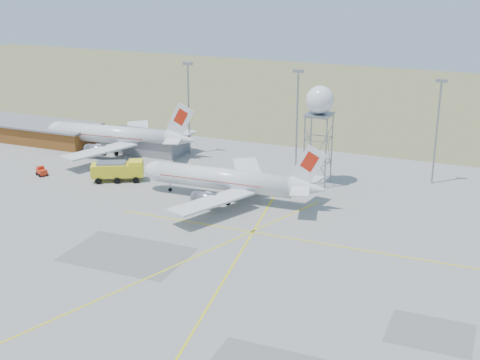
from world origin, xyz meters
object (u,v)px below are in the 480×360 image
at_px(airliner_far, 116,135).
at_px(baggage_tug, 42,172).
at_px(fire_truck, 119,171).
at_px(radar_tower, 319,130).
at_px(airliner_main, 226,180).

bearing_deg(airliner_far, baggage_tug, 71.86).
height_order(airliner_far, fire_truck, airliner_far).
bearing_deg(radar_tower, fire_truck, -160.08).
height_order(airliner_main, radar_tower, radar_tower).
distance_m(fire_truck, baggage_tug, 16.71).
height_order(airliner_far, baggage_tug, airliner_far).
xyz_separation_m(radar_tower, fire_truck, (-36.66, -13.28, -8.91)).
height_order(airliner_far, radar_tower, radar_tower).
xyz_separation_m(airliner_far, baggage_tug, (-4.83, -20.33, -3.11)).
xyz_separation_m(airliner_main, radar_tower, (12.91, 14.60, 7.19)).
distance_m(airliner_far, baggage_tug, 21.12).
bearing_deg(radar_tower, airliner_far, 175.44).
height_order(airliner_main, fire_truck, airliner_main).
bearing_deg(radar_tower, airliner_main, -131.48).
xyz_separation_m(airliner_main, fire_truck, (-23.75, 1.32, -1.72)).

